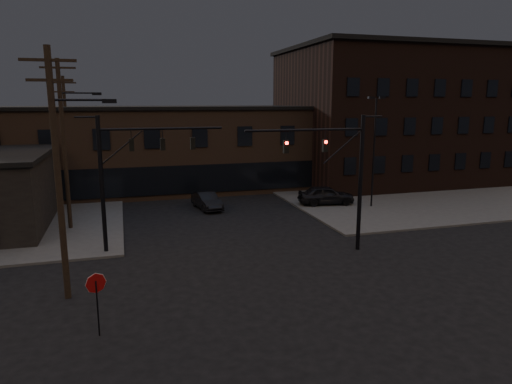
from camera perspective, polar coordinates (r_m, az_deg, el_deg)
ground at (r=21.95m, az=3.09°, el=-12.23°), size 140.00×140.00×0.00m
sidewalk_ne at (r=50.81m, az=18.38°, el=0.83°), size 30.00×30.00×0.15m
building_row at (r=47.68m, az=-8.21°, el=5.41°), size 40.00×12.00×8.00m
building_right at (r=53.42m, az=16.39°, el=8.91°), size 22.00×16.00×14.00m
traffic_signal_near at (r=26.69m, az=10.85°, el=2.84°), size 7.12×0.24×8.00m
traffic_signal_far at (r=27.21m, az=-16.14°, el=2.93°), size 7.12×0.24×8.00m
stop_sign at (r=18.35m, az=-19.33°, el=-11.47°), size 0.72×0.33×2.48m
utility_pole_near at (r=21.31m, az=-23.41°, el=2.59°), size 3.70×0.28×11.00m
utility_pole_mid at (r=33.25m, az=-22.80°, el=5.86°), size 3.70×0.28×11.50m
utility_pole_far at (r=45.29m, az=-22.53°, el=6.64°), size 2.20×0.28×11.00m
lot_light_a at (r=38.58m, az=14.58°, el=6.08°), size 1.50×0.28×9.14m
lot_light_b at (r=46.01m, az=17.83°, el=6.67°), size 1.50×0.28×9.14m
parked_car_lot_a at (r=39.18m, az=8.75°, el=-0.36°), size 4.96×2.63×1.61m
parked_car_lot_b at (r=50.11m, az=13.31°, el=1.77°), size 4.40×2.06×1.24m
car_crossing at (r=37.88m, az=-6.17°, el=-1.09°), size 2.11×4.39×1.39m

